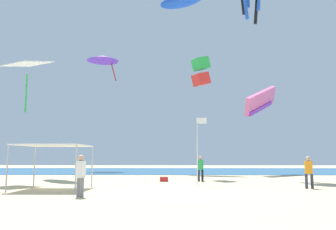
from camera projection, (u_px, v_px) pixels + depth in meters
name	position (u px, v px, depth m)	size (l,w,h in m)	color
ground	(177.00, 193.00, 16.15)	(110.00, 110.00, 0.10)	#D1BA8C
ocean_strip	(176.00, 171.00, 41.75)	(110.00, 20.61, 0.03)	#28608C
canopy_tent	(54.00, 147.00, 17.88)	(3.34, 3.25, 2.28)	#B2B2B7
person_near_tent	(200.00, 166.00, 23.50)	(0.42, 0.41, 1.72)	black
person_leftmost	(81.00, 172.00, 14.29)	(0.41, 0.41, 1.73)	slate
person_central	(309.00, 170.00, 18.12)	(0.45, 0.40, 1.68)	#33384C
banner_flag	(198.00, 145.00, 20.70)	(0.61, 0.06, 4.02)	silver
cooler_box	(164.00, 179.00, 23.28)	(0.57, 0.37, 0.35)	red
kite_inflatable_blue	(181.00, 1.00, 41.12)	(5.85, 4.06, 2.10)	blue
kite_diamond_white	(28.00, 66.00, 23.17)	(3.30, 3.28, 3.64)	white
kite_parafoil_pink	(261.00, 101.00, 34.22)	(3.99, 5.12, 3.70)	pink
kite_box_green	(201.00, 72.00, 28.32)	(1.65, 1.57, 2.52)	green
kite_delta_purple	(103.00, 58.00, 44.39)	(5.71, 5.71, 3.19)	purple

